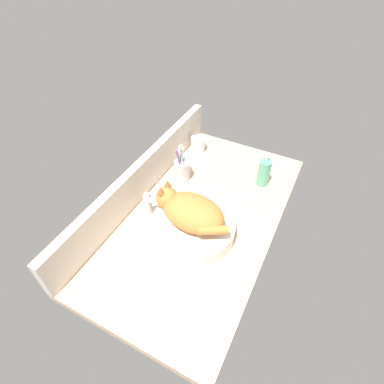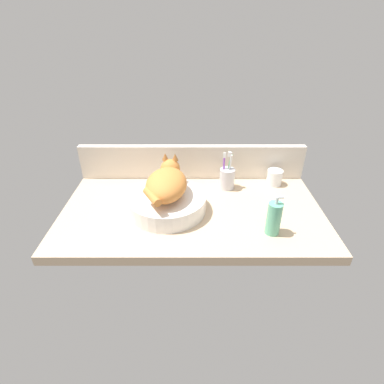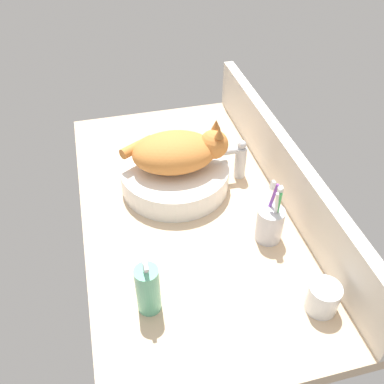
{
  "view_description": "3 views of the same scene",
  "coord_description": "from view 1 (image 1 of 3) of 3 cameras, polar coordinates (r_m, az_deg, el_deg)",
  "views": [
    {
      "loc": [
        -77.62,
        -35.92,
        96.95
      ],
      "look_at": [
        0.38,
        4.33,
        11.31
      ],
      "focal_mm": 28.0,
      "sensor_mm": 36.0,
      "label": 1
    },
    {
      "loc": [
        0.25,
        -110.07,
        73.68
      ],
      "look_at": [
        0.51,
        -1.08,
        8.9
      ],
      "focal_mm": 28.0,
      "sensor_mm": 36.0,
      "label": 2
    },
    {
      "loc": [
        90.12,
        -21.71,
        87.4
      ],
      "look_at": [
        4.76,
        -0.28,
        10.09
      ],
      "focal_mm": 40.0,
      "sensor_mm": 36.0,
      "label": 3
    }
  ],
  "objects": [
    {
      "name": "sink_basin",
      "position": [
        1.2,
        0.2,
        -6.86
      ],
      "size": [
        33.23,
        33.23,
        7.36
      ],
      "primitive_type": "cylinder",
      "color": "white",
      "rests_on": "ground_plane"
    },
    {
      "name": "soap_dispenser",
      "position": [
        1.43,
        13.54,
        3.64
      ],
      "size": [
        5.59,
        5.59,
        16.74
      ],
      "color": "#60B793",
      "rests_on": "ground_plane"
    },
    {
      "name": "water_glass",
      "position": [
        1.62,
        1.13,
        8.95
      ],
      "size": [
        7.58,
        7.58,
        7.61
      ],
      "color": "white",
      "rests_on": "ground_plane"
    },
    {
      "name": "faucet",
      "position": [
        1.24,
        -7.98,
        -2.39
      ],
      "size": [
        3.6,
        11.81,
        13.6
      ],
      "color": "silver",
      "rests_on": "ground_plane"
    },
    {
      "name": "ground_plane",
      "position": [
        1.31,
        1.61,
        -4.89
      ],
      "size": [
        113.65,
        62.66,
        4.0
      ],
      "primitive_type": "cube",
      "color": "#D1B28E"
    },
    {
      "name": "cat",
      "position": [
        1.13,
        -0.4,
        -3.59
      ],
      "size": [
        18.96,
        32.09,
        14.0
      ],
      "color": "orange",
      "rests_on": "sink_basin"
    },
    {
      "name": "backsplash_panel",
      "position": [
        1.35,
        -9.67,
        2.55
      ],
      "size": [
        113.65,
        3.6,
        17.43
      ],
      "primitive_type": "cube",
      "color": "silver",
      "rests_on": "ground_plane"
    },
    {
      "name": "toothbrush_cup",
      "position": [
        1.42,
        -1.89,
        4.27
      ],
      "size": [
        7.29,
        7.29,
        18.69
      ],
      "color": "silver",
      "rests_on": "ground_plane"
    }
  ]
}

